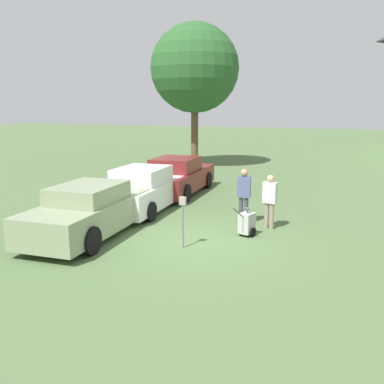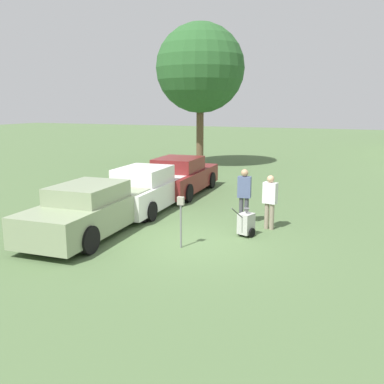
{
  "view_description": "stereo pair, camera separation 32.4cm",
  "coord_description": "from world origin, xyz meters",
  "px_view_note": "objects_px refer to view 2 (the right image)",
  "views": [
    {
      "loc": [
        4.13,
        -10.69,
        3.82
      ],
      "look_at": [
        -0.61,
        1.6,
        1.1
      ],
      "focal_mm": 40.0,
      "sensor_mm": 36.0,
      "label": 1
    },
    {
      "loc": [
        4.43,
        -10.57,
        3.82
      ],
      "look_at": [
        -0.61,
        1.6,
        1.1
      ],
      "focal_mm": 40.0,
      "sensor_mm": 36.0,
      "label": 2
    }
  ],
  "objects_px": {
    "parked_car_maroon": "(180,177)",
    "equipment_cart": "(246,223)",
    "parked_car_sage": "(92,210)",
    "parked_car_white": "(146,190)",
    "person_worker": "(244,193)",
    "person_supervisor": "(270,199)",
    "parking_meter": "(181,213)"
  },
  "relations": [
    {
      "from": "parked_car_white",
      "to": "person_worker",
      "type": "relative_size",
      "value": 2.78
    },
    {
      "from": "parked_car_sage",
      "to": "parked_car_white",
      "type": "height_order",
      "value": "parked_car_white"
    },
    {
      "from": "parked_car_maroon",
      "to": "parked_car_sage",
      "type": "bearing_deg",
      "value": -92.99
    },
    {
      "from": "equipment_cart",
      "to": "person_worker",
      "type": "bearing_deg",
      "value": 126.33
    },
    {
      "from": "person_supervisor",
      "to": "parked_car_sage",
      "type": "bearing_deg",
      "value": 38.15
    },
    {
      "from": "person_supervisor",
      "to": "parking_meter",
      "type": "bearing_deg",
      "value": 66.46
    },
    {
      "from": "parked_car_white",
      "to": "person_worker",
      "type": "bearing_deg",
      "value": -10.89
    },
    {
      "from": "parked_car_white",
      "to": "parking_meter",
      "type": "distance_m",
      "value": 4.6
    },
    {
      "from": "parked_car_white",
      "to": "parking_meter",
      "type": "bearing_deg",
      "value": -52.52
    },
    {
      "from": "parking_meter",
      "to": "parked_car_maroon",
      "type": "bearing_deg",
      "value": 114.33
    },
    {
      "from": "parking_meter",
      "to": "person_worker",
      "type": "xyz_separation_m",
      "value": [
        0.92,
        2.95,
        0.05
      ]
    },
    {
      "from": "parked_car_maroon",
      "to": "person_worker",
      "type": "xyz_separation_m",
      "value": [
        3.89,
        -3.64,
        0.3
      ]
    },
    {
      "from": "parked_car_white",
      "to": "equipment_cart",
      "type": "height_order",
      "value": "parked_car_white"
    },
    {
      "from": "parking_meter",
      "to": "person_supervisor",
      "type": "height_order",
      "value": "person_supervisor"
    },
    {
      "from": "parked_car_sage",
      "to": "person_worker",
      "type": "bearing_deg",
      "value": 32.44
    },
    {
      "from": "parking_meter",
      "to": "person_supervisor",
      "type": "xyz_separation_m",
      "value": [
        1.82,
        2.65,
        -0.01
      ]
    },
    {
      "from": "parked_car_sage",
      "to": "parked_car_white",
      "type": "bearing_deg",
      "value": 87.01
    },
    {
      "from": "parked_car_maroon",
      "to": "person_supervisor",
      "type": "bearing_deg",
      "value": -42.36
    },
    {
      "from": "equipment_cart",
      "to": "parked_car_white",
      "type": "bearing_deg",
      "value": 174.85
    },
    {
      "from": "person_worker",
      "to": "parked_car_white",
      "type": "bearing_deg",
      "value": -14.48
    },
    {
      "from": "parked_car_white",
      "to": "person_supervisor",
      "type": "xyz_separation_m",
      "value": [
        4.79,
        -0.84,
        0.24
      ]
    },
    {
      "from": "parked_car_maroon",
      "to": "equipment_cart",
      "type": "xyz_separation_m",
      "value": [
        4.33,
        -4.92,
        -0.34
      ]
    },
    {
      "from": "equipment_cart",
      "to": "parked_car_sage",
      "type": "bearing_deg",
      "value": -143.32
    },
    {
      "from": "person_worker",
      "to": "person_supervisor",
      "type": "relative_size",
      "value": 1.06
    },
    {
      "from": "parked_car_white",
      "to": "person_supervisor",
      "type": "bearing_deg",
      "value": -12.93
    },
    {
      "from": "person_supervisor",
      "to": "parked_car_white",
      "type": "bearing_deg",
      "value": 0.94
    },
    {
      "from": "parked_car_sage",
      "to": "person_supervisor",
      "type": "bearing_deg",
      "value": 24.27
    },
    {
      "from": "parked_car_maroon",
      "to": "parked_car_white",
      "type": "bearing_deg",
      "value": -92.98
    },
    {
      "from": "parked_car_sage",
      "to": "parked_car_maroon",
      "type": "bearing_deg",
      "value": 87.01
    },
    {
      "from": "parked_car_maroon",
      "to": "person_supervisor",
      "type": "xyz_separation_m",
      "value": [
        4.79,
        -3.94,
        0.23
      ]
    },
    {
      "from": "parked_car_white",
      "to": "parking_meter",
      "type": "xyz_separation_m",
      "value": [
        2.98,
        -3.49,
        0.26
      ]
    },
    {
      "from": "parked_car_sage",
      "to": "parked_car_white",
      "type": "xyz_separation_m",
      "value": [
        0.0,
        3.31,
        -0.01
      ]
    }
  ]
}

